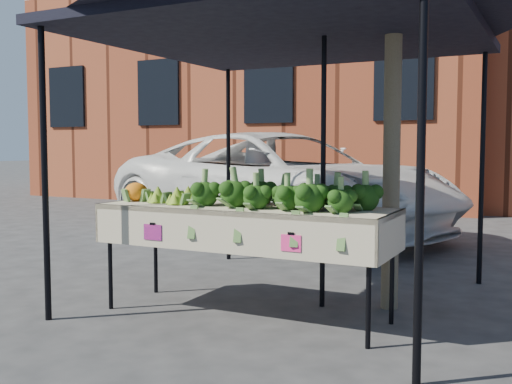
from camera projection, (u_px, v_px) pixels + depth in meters
name	position (u px, v px, depth m)	size (l,w,h in m)	color
ground	(227.00, 317.00, 4.85)	(90.00, 90.00, 0.00)	#2B2B2E
table	(245.00, 261.00, 4.85)	(2.40, 0.81, 0.90)	beige
canopy	(289.00, 147.00, 5.31)	(3.16, 3.16, 2.74)	black
broccoli_heap	(283.00, 190.00, 4.68)	(1.48, 0.58, 0.27)	#18350E
romanesco_cluster	(175.00, 191.00, 5.10)	(0.44, 0.48, 0.21)	#87AB34
cauliflower_pair	(136.00, 191.00, 5.24)	(0.21, 0.21, 0.19)	orange
vehicle	(281.00, 48.00, 9.19)	(2.66, 1.61, 5.78)	white
street_tree	(393.00, 63.00, 4.97)	(2.10, 2.10, 4.13)	#1E4C14
building_left	(283.00, 39.00, 17.43)	(12.00, 8.00, 9.00)	brown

